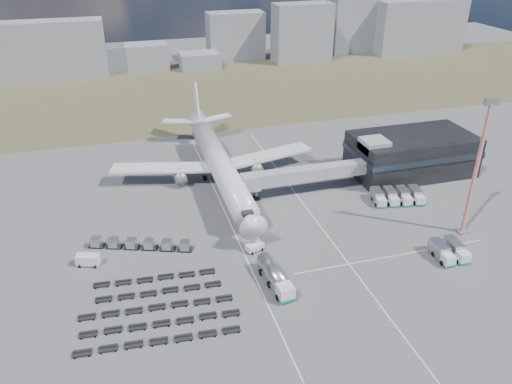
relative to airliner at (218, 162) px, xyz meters
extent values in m
plane|color=#565659|center=(0.00, -32.38, -5.29)|extent=(420.00, 420.00, 0.00)
cube|color=brown|center=(0.00, 77.62, -5.29)|extent=(420.00, 90.00, 0.01)
cube|color=silver|center=(-2.00, -27.38, -5.29)|extent=(0.25, 110.00, 0.01)
cube|color=silver|center=(16.00, -27.38, -5.29)|extent=(0.25, 110.00, 0.01)
cube|color=silver|center=(25.00, -40.38, -5.29)|extent=(40.00, 0.25, 0.01)
cube|color=black|center=(48.00, -8.38, -0.29)|extent=(30.00, 16.00, 10.00)
cube|color=#262D38|center=(48.00, -8.38, 0.91)|extent=(30.40, 16.40, 1.60)
cube|color=#939399|center=(36.00, -10.38, 4.21)|extent=(6.00, 6.00, 3.00)
cube|color=#939399|center=(18.10, -11.88, -0.19)|extent=(29.80, 3.00, 3.00)
cube|color=#939399|center=(4.70, -12.38, -0.19)|extent=(4.00, 3.60, 3.40)
cylinder|color=slate|center=(6.20, -11.88, -2.74)|extent=(0.70, 0.70, 5.10)
cylinder|color=black|center=(6.20, -11.88, -4.84)|extent=(1.40, 0.90, 1.40)
cylinder|color=silver|center=(0.00, -2.38, 0.01)|extent=(5.60, 48.00, 5.60)
cone|color=silver|center=(0.00, -28.88, 0.01)|extent=(5.60, 5.00, 5.60)
cone|color=silver|center=(0.00, 25.62, 0.81)|extent=(5.60, 8.00, 5.60)
cube|color=black|center=(0.00, -26.88, 0.81)|extent=(2.20, 2.00, 0.80)
cube|color=silver|center=(-13.00, 2.62, -1.19)|extent=(25.59, 11.38, 0.50)
cube|color=silver|center=(13.00, 2.62, -1.19)|extent=(25.59, 11.38, 0.50)
cylinder|color=slate|center=(-9.50, 0.62, -2.89)|extent=(3.00, 5.00, 3.00)
cylinder|color=slate|center=(9.50, 0.62, -2.89)|extent=(3.00, 5.00, 3.00)
cube|color=silver|center=(-5.50, 27.62, 1.21)|extent=(9.49, 5.63, 0.35)
cube|color=silver|center=(5.50, 27.62, 1.21)|extent=(9.49, 5.63, 0.35)
cube|color=silver|center=(0.00, 28.62, 6.51)|extent=(0.50, 9.06, 11.45)
cylinder|color=slate|center=(0.00, -23.38, -4.04)|extent=(0.50, 0.50, 2.50)
cylinder|color=slate|center=(-3.20, 1.62, -4.04)|extent=(0.60, 0.60, 2.50)
cylinder|color=slate|center=(3.20, 1.62, -4.04)|extent=(0.60, 0.60, 2.50)
cylinder|color=black|center=(0.00, -23.38, -4.79)|extent=(0.50, 1.20, 1.20)
cube|color=gray|center=(-46.55, 111.64, 6.04)|extent=(46.52, 12.00, 22.67)
cube|color=gray|center=(-14.98, 116.98, -0.02)|extent=(35.07, 12.00, 10.54)
cube|color=gray|center=(15.71, 110.98, -1.97)|extent=(17.27, 12.00, 6.65)
cube|color=gray|center=(35.11, 122.70, 5.33)|extent=(25.81, 12.00, 21.24)
cube|color=gray|center=(63.26, 110.45, 7.48)|extent=(26.18, 12.00, 25.54)
cube|color=gray|center=(101.96, 121.23, 7.49)|extent=(39.13, 12.00, 25.56)
cube|color=gray|center=(125.31, 112.35, 6.98)|extent=(44.84, 12.00, 24.55)
cube|color=silver|center=(1.23, -46.52, -3.68)|extent=(2.91, 2.91, 2.55)
cube|color=#167F64|center=(1.23, -46.52, -4.68)|extent=(3.04, 3.04, 0.55)
cylinder|color=#ACACB0|center=(0.69, -41.12, -3.19)|extent=(3.60, 8.55, 2.77)
cube|color=slate|center=(0.69, -41.12, -4.46)|extent=(3.49, 8.54, 0.39)
cylinder|color=black|center=(0.85, -42.77, -4.74)|extent=(2.99, 1.50, 1.22)
cube|color=silver|center=(0.26, -31.23, -4.53)|extent=(3.88, 2.97, 1.53)
cube|color=silver|center=(-30.75, -27.21, -4.17)|extent=(4.57, 3.14, 2.24)
cube|color=silver|center=(0.81, -4.01, -3.77)|extent=(3.77, 6.12, 2.67)
cube|color=#167F64|center=(0.81, -4.01, -4.86)|extent=(3.89, 6.24, 0.43)
cube|color=silver|center=(33.44, -45.77, -4.08)|extent=(2.23, 2.14, 2.05)
cube|color=#167F64|center=(33.44, -45.77, -4.87)|extent=(2.33, 2.24, 0.42)
cube|color=#ACACB0|center=(33.57, -42.51, -3.70)|extent=(2.41, 4.38, 2.43)
cube|color=silver|center=(36.61, -45.90, -4.08)|extent=(2.23, 2.14, 2.05)
cube|color=#167F64|center=(36.61, -45.90, -4.87)|extent=(2.33, 2.24, 0.42)
cube|color=#ACACB0|center=(36.74, -42.63, -3.70)|extent=(2.41, 4.38, 2.43)
cube|color=silver|center=(32.15, -22.75, -4.14)|extent=(2.34, 2.27, 1.95)
cube|color=#167F64|center=(32.15, -22.75, -4.89)|extent=(2.45, 2.37, 0.40)
cube|color=#ACACB0|center=(32.68, -19.69, -3.78)|extent=(2.80, 4.38, 2.31)
cube|color=silver|center=(35.12, -23.27, -4.14)|extent=(2.34, 2.27, 1.95)
cube|color=#167F64|center=(35.12, -23.27, -4.89)|extent=(2.45, 2.37, 0.40)
cube|color=#ACACB0|center=(35.65, -20.21, -3.78)|extent=(2.80, 4.38, 2.31)
cube|color=silver|center=(38.09, -23.78, -4.14)|extent=(2.34, 2.27, 1.95)
cube|color=#167F64|center=(38.09, -23.78, -4.89)|extent=(2.45, 2.37, 0.40)
cube|color=#ACACB0|center=(38.62, -20.72, -3.78)|extent=(2.80, 4.38, 2.31)
cube|color=silver|center=(41.06, -24.30, -4.14)|extent=(2.34, 2.27, 1.95)
cube|color=#167F64|center=(41.06, -24.30, -4.89)|extent=(2.45, 2.37, 0.40)
cube|color=#ACACB0|center=(41.60, -21.24, -3.78)|extent=(2.80, 4.38, 2.31)
cube|color=black|center=(-29.32, -21.38, -4.96)|extent=(3.31, 2.66, 0.20)
cube|color=#ACACB0|center=(-29.32, -21.38, -4.02)|extent=(2.27, 2.27, 1.66)
cube|color=black|center=(-26.00, -22.61, -4.96)|extent=(3.31, 2.66, 0.20)
cube|color=#ACACB0|center=(-26.00, -22.61, -4.02)|extent=(2.27, 2.27, 1.66)
cube|color=black|center=(-22.68, -23.84, -4.96)|extent=(3.31, 2.66, 0.20)
cube|color=#ACACB0|center=(-22.68, -23.84, -4.02)|extent=(2.27, 2.27, 1.66)
cube|color=black|center=(-19.36, -25.06, -4.96)|extent=(3.31, 2.66, 0.20)
cube|color=#ACACB0|center=(-19.36, -25.06, -4.02)|extent=(2.27, 2.27, 1.66)
cube|color=black|center=(-16.04, -26.29, -4.96)|extent=(3.31, 2.66, 0.20)
cube|color=#ACACB0|center=(-16.04, -26.29, -4.02)|extent=(2.27, 2.27, 1.66)
cube|color=black|center=(-12.72, -27.52, -4.96)|extent=(3.31, 2.66, 0.20)
cube|color=#ACACB0|center=(-12.72, -27.52, -4.02)|extent=(2.27, 2.27, 1.66)
cube|color=black|center=(-20.39, -50.56, -4.96)|extent=(26.10, 3.28, 0.67)
cube|color=black|center=(-20.11, -46.66, -4.96)|extent=(26.10, 3.28, 0.67)
cube|color=black|center=(-19.82, -42.76, -4.96)|extent=(26.10, 3.28, 0.67)
cube|color=black|center=(-19.54, -38.86, -4.96)|extent=(22.38, 3.01, 0.67)
cube|color=black|center=(-19.26, -34.97, -4.96)|extent=(22.38, 3.01, 0.67)
cylinder|color=red|center=(43.32, -36.63, 8.48)|extent=(0.77, 0.77, 27.53)
cube|color=slate|center=(43.32, -36.63, 22.57)|extent=(2.72, 1.15, 1.32)
cube|color=#565659|center=(43.32, -36.63, -5.13)|extent=(2.20, 2.20, 0.33)
camera|label=1|loc=(-21.76, -108.37, 50.66)|focal=35.00mm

